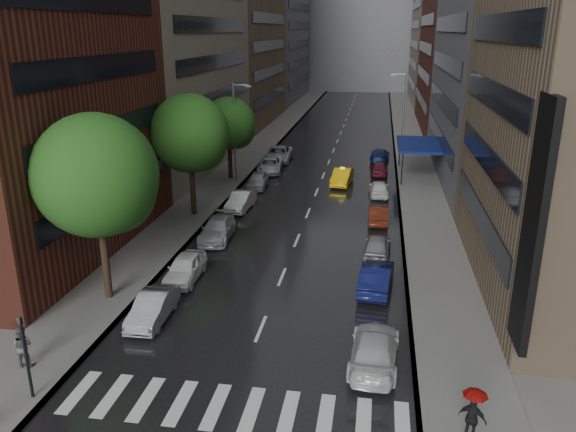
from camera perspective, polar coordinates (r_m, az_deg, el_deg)
The scene contains 20 objects.
ground at distance 24.19m, azimuth -4.80°, elevation -16.01°, with size 220.00×220.00×0.00m, color gray.
road at distance 70.82m, azimuth 4.92°, elevation 7.30°, with size 14.00×140.00×0.01m, color black.
sidewalk_left at distance 72.01m, azimuth -2.30°, elevation 7.60°, with size 4.00×140.00×0.15m, color gray.
sidewalk_right at distance 70.73m, azimuth 12.26°, elevation 6.99°, with size 4.00×140.00×0.15m, color gray.
crosswalk at distance 22.58m, azimuth -5.55°, elevation -18.85°, with size 13.15×2.80×0.01m.
buildings_left at distance 80.66m, azimuth -5.60°, elevation 20.06°, with size 8.00×108.00×38.00m.
buildings_right at distance 76.65m, azimuth 17.55°, elevation 18.71°, with size 8.05×109.10×36.00m.
building_far at distance 137.41m, azimuth 7.47°, elevation 19.32°, with size 40.00×14.00×32.00m, color slate.
tree_near at distance 29.38m, azimuth -18.94°, elevation 3.89°, with size 6.21×6.21×9.89m.
tree_mid at distance 42.31m, azimuth -9.95°, elevation 8.25°, with size 5.82×5.82×9.27m.
tree_far at distance 52.91m, azimuth -6.02°, elevation 9.32°, with size 4.89×4.89×7.80m.
taxi at distance 51.98m, azimuth 5.52°, elevation 4.00°, with size 1.57×4.50×1.48m, color yellow.
parked_cars_left at distance 47.75m, azimuth -3.87°, elevation 2.72°, with size 2.81×40.43×1.61m.
parked_cars_right at distance 41.75m, azimuth 9.14°, elevation 0.14°, with size 2.26×44.37×1.52m.
ped_black_umbrella at distance 26.40m, azimuth -25.49°, elevation -11.26°, with size 0.96×0.98×2.09m.
ped_red_umbrella at distance 21.20m, azimuth 18.32°, elevation -18.23°, with size 1.06×0.82×2.01m.
traffic_light at distance 23.80m, azimuth -25.15°, elevation -12.21°, with size 0.18×0.15×3.45m.
street_lamp_left at distance 51.69m, azimuth -5.38°, elevation 8.63°, with size 1.74×0.22×9.00m.
street_lamp_right at distance 64.95m, azimuth 11.60°, elevation 10.35°, with size 1.74×0.22×9.00m.
awning at distance 55.45m, azimuth 13.13°, elevation 7.06°, with size 4.00×8.00×3.12m.
Camera 1 is at (5.08, -19.30, 13.68)m, focal length 35.00 mm.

